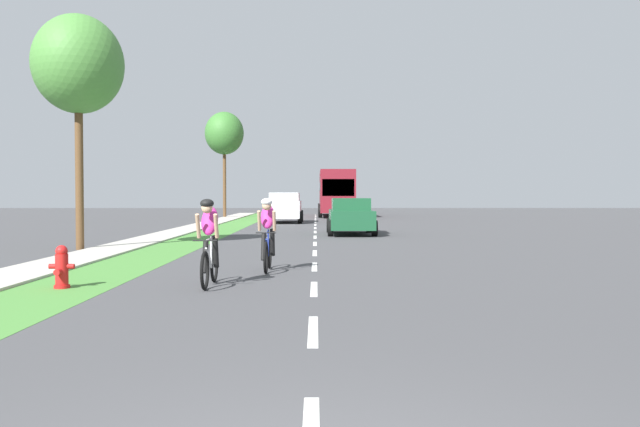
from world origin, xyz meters
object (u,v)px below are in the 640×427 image
(fire_hydrant_red, at_px, (62,267))
(street_tree_near, at_px, (78,65))
(sedan_dark_green, at_px, (351,216))
(street_tree_far, at_px, (224,134))
(cyclist_trailing, at_px, (268,234))
(bus_maroon, at_px, (336,191))
(pickup_black, at_px, (331,203))
(suv_white, at_px, (285,207))
(cyclist_lead, at_px, (209,241))

(fire_hydrant_red, height_order, street_tree_near, street_tree_near)
(sedan_dark_green, distance_m, street_tree_near, 12.44)
(sedan_dark_green, xyz_separation_m, street_tree_far, (-8.20, 20.49, 5.39))
(cyclist_trailing, xyz_separation_m, bus_maroon, (2.61, 36.97, 1.17))
(pickup_black, bearing_deg, street_tree_far, -113.23)
(cyclist_trailing, xyz_separation_m, sedan_dark_green, (2.51, 13.21, -0.04))
(cyclist_trailing, xyz_separation_m, suv_white, (-0.83, 24.79, 0.14))
(fire_hydrant_red, xyz_separation_m, cyclist_lead, (2.56, 0.25, 0.44))
(sedan_dark_green, height_order, street_tree_near, street_tree_near)
(pickup_black, distance_m, street_tree_near, 48.40)
(suv_white, bearing_deg, street_tree_far, 118.62)
(cyclist_trailing, height_order, street_tree_far, street_tree_far)
(bus_maroon, distance_m, street_tree_near, 32.77)
(sedan_dark_green, relative_size, pickup_black, 0.84)
(cyclist_lead, height_order, street_tree_near, street_tree_near)
(sedan_dark_green, distance_m, suv_white, 12.06)
(fire_hydrant_red, distance_m, cyclist_trailing, 4.31)
(fire_hydrant_red, bearing_deg, pickup_black, 83.81)
(cyclist_trailing, bearing_deg, fire_hydrant_red, -143.44)
(cyclist_lead, height_order, sedan_dark_green, cyclist_lead)
(street_tree_far, bearing_deg, fire_hydrant_red, -86.45)
(cyclist_lead, distance_m, suv_white, 27.09)
(street_tree_near, bearing_deg, street_tree_far, 89.20)
(fire_hydrant_red, distance_m, cyclist_lead, 2.61)
(suv_white, bearing_deg, cyclist_lead, -90.10)
(bus_maroon, xyz_separation_m, street_tree_far, (-8.30, -3.27, 4.18))
(cyclist_trailing, bearing_deg, street_tree_far, 99.58)
(cyclist_trailing, distance_m, sedan_dark_green, 13.44)
(fire_hydrant_red, bearing_deg, suv_white, 84.55)
(fire_hydrant_red, bearing_deg, bus_maroon, 81.30)
(suv_white, height_order, pickup_black, suv_white)
(cyclist_lead, bearing_deg, street_tree_far, 97.61)
(sedan_dark_green, xyz_separation_m, pickup_black, (0.07, 39.75, 0.06))
(fire_hydrant_red, height_order, suv_white, suv_white)
(fire_hydrant_red, distance_m, sedan_dark_green, 16.85)
(cyclist_trailing, bearing_deg, cyclist_lead, -110.91)
(street_tree_near, bearing_deg, cyclist_lead, -56.55)
(fire_hydrant_red, height_order, cyclist_trailing, cyclist_trailing)
(cyclist_lead, distance_m, pickup_black, 55.37)
(suv_white, xyz_separation_m, pickup_black, (3.41, 28.17, -0.12))
(sedan_dark_green, bearing_deg, street_tree_far, 111.80)
(cyclist_trailing, relative_size, bus_maroon, 0.15)
(fire_hydrant_red, relative_size, street_tree_near, 0.11)
(fire_hydrant_red, relative_size, cyclist_lead, 0.44)
(sedan_dark_green, relative_size, bus_maroon, 0.37)
(fire_hydrant_red, height_order, bus_maroon, bus_maroon)
(pickup_black, distance_m, street_tree_far, 21.63)
(sedan_dark_green, bearing_deg, pickup_black, 89.90)
(cyclist_lead, relative_size, street_tree_far, 0.22)
(bus_maroon, relative_size, street_tree_far, 1.49)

